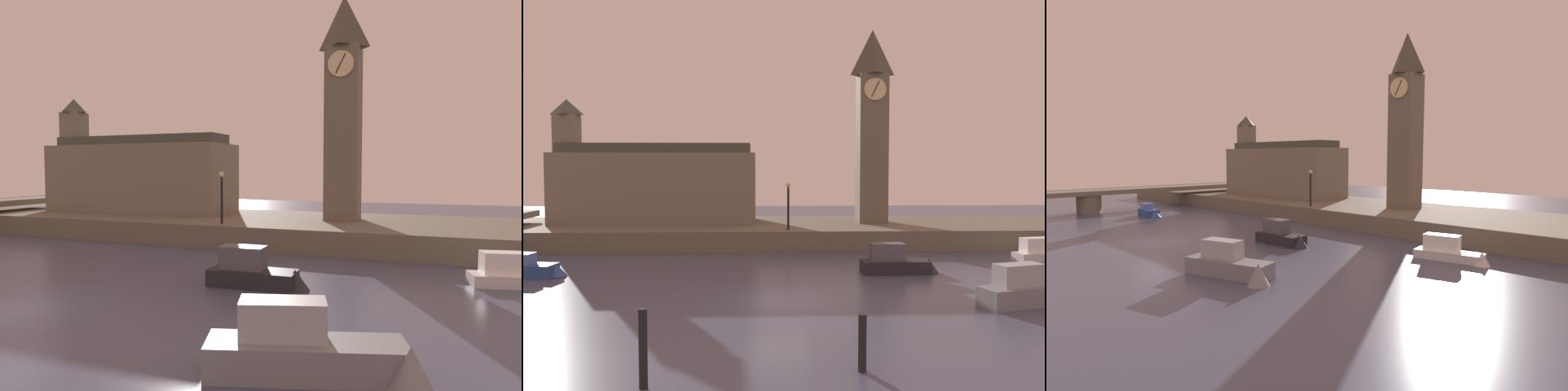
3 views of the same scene
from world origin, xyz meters
TOP-DOWN VIEW (x-y plane):
  - ground_plane at (0.00, 0.00)m, footprint 120.00×120.00m
  - far_embankment at (0.00, 20.00)m, footprint 70.00×12.00m
  - clock_tower at (8.17, 20.31)m, footprint 2.54×2.58m
  - parliament_hall at (-9.99, 21.22)m, footprint 16.37×5.32m
  - streetlamp at (1.08, 15.24)m, footprint 0.36×0.36m
  - mooring_post_left at (-4.09, -9.71)m, footprint 0.24×0.24m
  - mooring_post_right at (2.20, -8.70)m, footprint 0.26×0.26m
  - boat_barge_dark at (7.12, 6.37)m, footprint 4.55×1.65m
  - boat_cruiser_grey at (11.49, -1.04)m, footprint 5.75×2.72m
  - boat_tour_blue at (-13.49, 6.09)m, footprint 3.72×1.78m

SIDE VIEW (x-z plane):
  - ground_plane at x=0.00m, z-range 0.00..0.00m
  - boat_tour_blue at x=-13.49m, z-range -0.20..1.13m
  - boat_barge_dark at x=7.12m, z-range -0.31..1.50m
  - boat_cruiser_grey at x=11.49m, z-range -0.35..1.61m
  - far_embankment at x=0.00m, z-range 0.00..1.50m
  - mooring_post_right at x=2.20m, z-range 0.00..1.74m
  - mooring_post_left at x=-4.09m, z-range 0.00..2.24m
  - streetlamp at x=1.08m, z-range 1.96..5.41m
  - parliament_hall at x=-9.99m, z-range -0.34..9.77m
  - clock_tower at x=8.17m, z-range 1.79..17.49m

